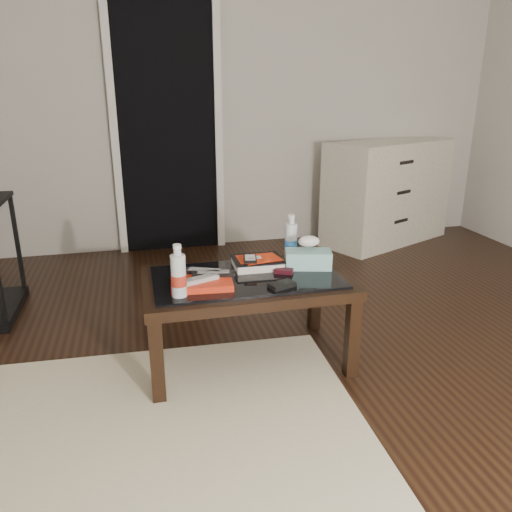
# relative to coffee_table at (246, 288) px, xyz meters

# --- Properties ---
(ground) EXTENTS (5.00, 5.00, 0.00)m
(ground) POSITION_rel_coffee_table_xyz_m (0.20, -0.44, -0.40)
(ground) COLOR black
(ground) RESTS_ON ground
(doorway) EXTENTS (0.90, 0.08, 2.07)m
(doorway) POSITION_rel_coffee_table_xyz_m (-0.20, 2.02, 0.63)
(doorway) COLOR black
(doorway) RESTS_ON ground
(coffee_table) EXTENTS (1.00, 0.60, 0.46)m
(coffee_table) POSITION_rel_coffee_table_xyz_m (0.00, 0.00, 0.00)
(coffee_table) COLOR black
(coffee_table) RESTS_ON ground
(rug) EXTENTS (2.06, 1.57, 0.01)m
(rug) POSITION_rel_coffee_table_xyz_m (-0.63, -0.55, -0.39)
(rug) COLOR #BFB394
(rug) RESTS_ON ground
(dresser) EXTENTS (1.30, 0.95, 0.90)m
(dresser) POSITION_rel_coffee_table_xyz_m (1.69, 1.79, 0.05)
(dresser) COLOR silver
(dresser) RESTS_ON ground
(magazines) EXTENTS (0.30, 0.23, 0.03)m
(magazines) POSITION_rel_coffee_table_xyz_m (-0.23, -0.07, 0.08)
(magazines) COLOR red
(magazines) RESTS_ON coffee_table
(remote_silver) EXTENTS (0.20, 0.12, 0.02)m
(remote_silver) POSITION_rel_coffee_table_xyz_m (-0.25, -0.10, 0.11)
(remote_silver) COLOR #ABABB0
(remote_silver) RESTS_ON magazines
(remote_black_front) EXTENTS (0.21, 0.09, 0.02)m
(remote_black_front) POSITION_rel_coffee_table_xyz_m (-0.17, -0.03, 0.11)
(remote_black_front) COLOR black
(remote_black_front) RESTS_ON magazines
(remote_black_back) EXTENTS (0.20, 0.13, 0.02)m
(remote_black_back) POSITION_rel_coffee_table_xyz_m (-0.20, 0.01, 0.11)
(remote_black_back) COLOR black
(remote_black_back) RESTS_ON magazines
(textbook) EXTENTS (0.25, 0.20, 0.05)m
(textbook) POSITION_rel_coffee_table_xyz_m (0.08, 0.12, 0.09)
(textbook) COLOR black
(textbook) RESTS_ON coffee_table
(dvd_mailers) EXTENTS (0.19, 0.14, 0.01)m
(dvd_mailers) POSITION_rel_coffee_table_xyz_m (0.08, 0.12, 0.11)
(dvd_mailers) COLOR red
(dvd_mailers) RESTS_ON textbook
(ipod) EXTENTS (0.08, 0.11, 0.02)m
(ipod) POSITION_rel_coffee_table_xyz_m (0.04, 0.08, 0.12)
(ipod) COLOR black
(ipod) RESTS_ON dvd_mailers
(flip_phone) EXTENTS (0.10, 0.08, 0.02)m
(flip_phone) POSITION_rel_coffee_table_xyz_m (0.19, -0.00, 0.08)
(flip_phone) COLOR black
(flip_phone) RESTS_ON coffee_table
(wallet) EXTENTS (0.14, 0.10, 0.02)m
(wallet) POSITION_rel_coffee_table_xyz_m (0.13, -0.17, 0.07)
(wallet) COLOR black
(wallet) RESTS_ON coffee_table
(water_bottle_left) EXTENTS (0.07, 0.07, 0.24)m
(water_bottle_left) POSITION_rel_coffee_table_xyz_m (-0.34, -0.17, 0.18)
(water_bottle_left) COLOR silver
(water_bottle_left) RESTS_ON coffee_table
(water_bottle_right) EXTENTS (0.08, 0.08, 0.24)m
(water_bottle_right) POSITION_rel_coffee_table_xyz_m (0.29, 0.22, 0.18)
(water_bottle_right) COLOR white
(water_bottle_right) RESTS_ON coffee_table
(tissue_box) EXTENTS (0.25, 0.17, 0.09)m
(tissue_box) POSITION_rel_coffee_table_xyz_m (0.33, 0.05, 0.11)
(tissue_box) COLOR teal
(tissue_box) RESTS_ON coffee_table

